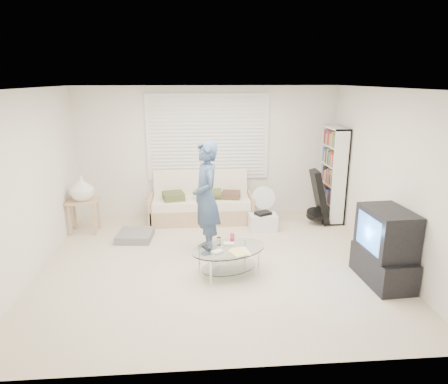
{
  "coord_description": "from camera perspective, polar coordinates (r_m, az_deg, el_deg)",
  "views": [
    {
      "loc": [
        -0.29,
        -5.38,
        2.62
      ],
      "look_at": [
        0.16,
        0.3,
        1.0
      ],
      "focal_mm": 32.0,
      "sensor_mm": 36.0,
      "label": 1
    }
  ],
  "objects": [
    {
      "name": "window_blinds",
      "position": [
        7.66,
        -2.31,
        7.85
      ],
      "size": [
        2.32,
        0.08,
        1.62
      ],
      "color": "silver",
      "rests_on": "ground"
    },
    {
      "name": "tv_unit",
      "position": [
        5.69,
        21.98,
        -7.33
      ],
      "size": [
        0.56,
        0.95,
        1.01
      ],
      "color": "black",
      "rests_on": "ground"
    },
    {
      "name": "side_table",
      "position": [
        7.31,
        -19.65,
        0.2
      ],
      "size": [
        0.52,
        0.42,
        1.03
      ],
      "color": "tan",
      "rests_on": "ground"
    },
    {
      "name": "futon_sofa",
      "position": [
        7.61,
        -3.26,
        -1.8
      ],
      "size": [
        1.93,
        0.78,
        0.94
      ],
      "color": "tan",
      "rests_on": "ground"
    },
    {
      "name": "bookshelf",
      "position": [
        7.78,
        15.26,
        2.44
      ],
      "size": [
        0.28,
        0.75,
        1.77
      ],
      "color": "white",
      "rests_on": "ground"
    },
    {
      "name": "floor_fan",
      "position": [
        7.43,
        5.66,
        -1.42
      ],
      "size": [
        0.44,
        0.29,
        0.72
      ],
      "color": "white",
      "rests_on": "ground"
    },
    {
      "name": "coffee_table",
      "position": [
        5.53,
        0.68,
        -8.78
      ],
      "size": [
        1.21,
        0.99,
        0.51
      ],
      "color": "silver",
      "rests_on": "ground"
    },
    {
      "name": "ground",
      "position": [
        6.0,
        -1.29,
        -10.04
      ],
      "size": [
        5.0,
        5.0,
        0.0
      ],
      "primitive_type": "plane",
      "color": "beige",
      "rests_on": "ground"
    },
    {
      "name": "storage_bin",
      "position": [
        7.2,
        5.57,
        -4.24
      ],
      "size": [
        0.49,
        0.35,
        0.34
      ],
      "color": "white",
      "rests_on": "ground"
    },
    {
      "name": "room_shell",
      "position": [
        5.95,
        -1.66,
        6.3
      ],
      "size": [
        5.02,
        4.52,
        2.51
      ],
      "color": "white",
      "rests_on": "ground"
    },
    {
      "name": "standing_person",
      "position": [
        6.06,
        -2.59,
        -0.88
      ],
      "size": [
        0.54,
        0.71,
        1.75
      ],
      "primitive_type": "imported",
      "rotation": [
        0.0,
        0.0,
        -1.37
      ],
      "color": "#2F4A68",
      "rests_on": "ground"
    },
    {
      "name": "grey_floor_pillow",
      "position": [
        6.95,
        -12.56,
        -6.1
      ],
      "size": [
        0.61,
        0.61,
        0.13
      ],
      "primitive_type": "cube",
      "rotation": [
        0.0,
        0.0,
        -0.09
      ],
      "color": "slate",
      "rests_on": "ground"
    },
    {
      "name": "guitar_case",
      "position": [
        7.55,
        13.39,
        -1.24
      ],
      "size": [
        0.4,
        0.38,
        1.01
      ],
      "color": "black",
      "rests_on": "ground"
    }
  ]
}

